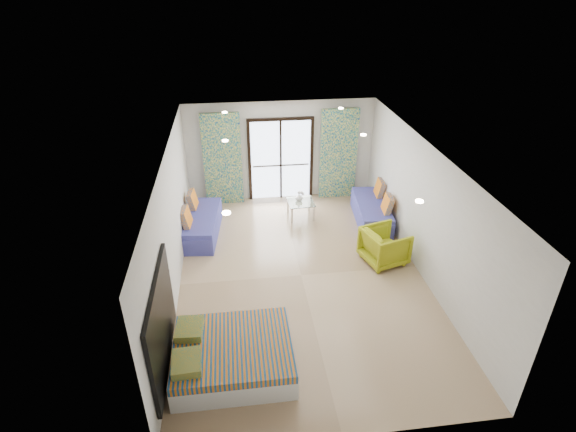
{
  "coord_description": "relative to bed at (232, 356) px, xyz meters",
  "views": [
    {
      "loc": [
        -1.25,
        -7.54,
        5.65
      ],
      "look_at": [
        -0.21,
        0.52,
        1.15
      ],
      "focal_mm": 28.0,
      "sensor_mm": 36.0,
      "label": 1
    }
  ],
  "objects": [
    {
      "name": "balcony_rail",
      "position": [
        1.48,
        6.05,
        0.68
      ],
      "size": [
        1.52,
        0.03,
        0.04
      ],
      "primitive_type": "cube",
      "color": "#595451",
      "rests_on": "balcony_door"
    },
    {
      "name": "downlight_d",
      "position": [
        2.88,
        3.32,
        2.4
      ],
      "size": [
        0.12,
        0.12,
        0.02
      ],
      "primitive_type": "cylinder",
      "color": "#FFE0B2",
      "rests_on": "ceiling"
    },
    {
      "name": "coffee_table",
      "position": [
        1.85,
        4.84,
        0.11
      ],
      "size": [
        0.68,
        0.68,
        0.75
      ],
      "rotation": [
        0.0,
        0.0,
        0.05
      ],
      "color": "silver",
      "rests_on": "floor"
    },
    {
      "name": "vase",
      "position": [
        1.81,
        4.9,
        0.26
      ],
      "size": [
        0.24,
        0.25,
        0.19
      ],
      "primitive_type": "imported",
      "rotation": [
        0.0,
        0.0,
        0.31
      ],
      "color": "white",
      "rests_on": "coffee_table"
    },
    {
      "name": "wall_front",
      "position": [
        1.48,
        -1.43,
        1.08
      ],
      "size": [
        5.0,
        0.01,
        2.7
      ],
      "primitive_type": null,
      "color": "silver",
      "rests_on": "ground"
    },
    {
      "name": "wall_left",
      "position": [
        -1.02,
        2.32,
        1.08
      ],
      "size": [
        0.01,
        7.5,
        2.7
      ],
      "primitive_type": null,
      "color": "silver",
      "rests_on": "ground"
    },
    {
      "name": "wall_back",
      "position": [
        1.48,
        6.07,
        1.08
      ],
      "size": [
        5.0,
        0.01,
        2.7
      ],
      "primitive_type": null,
      "color": "silver",
      "rests_on": "ground"
    },
    {
      "name": "wall_right",
      "position": [
        3.98,
        2.32,
        1.08
      ],
      "size": [
        0.01,
        7.5,
        2.7
      ],
      "primitive_type": null,
      "color": "silver",
      "rests_on": "ground"
    },
    {
      "name": "bed",
      "position": [
        0.0,
        0.0,
        0.0
      ],
      "size": [
        1.87,
        1.53,
        0.65
      ],
      "color": "silver",
      "rests_on": "floor"
    },
    {
      "name": "curtain_right",
      "position": [
        3.03,
        5.89,
        0.98
      ],
      "size": [
        1.0,
        0.1,
        2.5
      ],
      "primitive_type": "cube",
      "color": "silver",
      "rests_on": "floor"
    },
    {
      "name": "daybed_left",
      "position": [
        -0.64,
        4.26,
        0.02
      ],
      "size": [
        0.93,
        1.97,
        0.94
      ],
      "rotation": [
        0.0,
        0.0,
        -0.1
      ],
      "color": "#3C3E90",
      "rests_on": "floor"
    },
    {
      "name": "daybed_right",
      "position": [
        3.59,
        4.37,
        0.02
      ],
      "size": [
        0.92,
        1.96,
        0.94
      ],
      "rotation": [
        0.0,
        0.0,
        -0.1
      ],
      "color": "#3C3E90",
      "rests_on": "floor"
    },
    {
      "name": "floor",
      "position": [
        1.48,
        2.32,
        -0.27
      ],
      "size": [
        5.0,
        7.5,
        0.01
      ],
      "primitive_type": null,
      "color": "#927557",
      "rests_on": "ground"
    },
    {
      "name": "downlight_a",
      "position": [
        0.08,
        0.32,
        2.4
      ],
      "size": [
        0.12,
        0.12,
        0.02
      ],
      "primitive_type": "cylinder",
      "color": "#FFE0B2",
      "rests_on": "ceiling"
    },
    {
      "name": "balcony_door",
      "position": [
        1.48,
        6.05,
        0.99
      ],
      "size": [
        1.76,
        0.08,
        2.28
      ],
      "color": "black",
      "rests_on": "floor"
    },
    {
      "name": "curtain_left",
      "position": [
        -0.07,
        5.89,
        0.98
      ],
      "size": [
        1.0,
        0.1,
        2.5
      ],
      "primitive_type": "cube",
      "color": "silver",
      "rests_on": "floor"
    },
    {
      "name": "armchair",
      "position": [
        3.34,
        2.61,
        0.16
      ],
      "size": [
        1.0,
        1.03,
        0.87
      ],
      "primitive_type": "imported",
      "rotation": [
        0.0,
        0.0,
        1.86
      ],
      "color": "#999F14",
      "rests_on": "floor"
    },
    {
      "name": "switch_plate",
      "position": [
        -0.99,
        1.25,
        0.78
      ],
      "size": [
        0.02,
        0.1,
        0.1
      ],
      "primitive_type": "cube",
      "color": "silver",
      "rests_on": "wall_left"
    },
    {
      "name": "downlight_c",
      "position": [
        0.08,
        3.32,
        2.4
      ],
      "size": [
        0.12,
        0.12,
        0.02
      ],
      "primitive_type": "cylinder",
      "color": "#FFE0B2",
      "rests_on": "ceiling"
    },
    {
      "name": "downlight_e",
      "position": [
        0.08,
        5.32,
        2.4
      ],
      "size": [
        0.12,
        0.12,
        0.02
      ],
      "primitive_type": "cylinder",
      "color": "#FFE0B2",
      "rests_on": "ceiling"
    },
    {
      "name": "ceiling",
      "position": [
        1.48,
        2.32,
        2.43
      ],
      "size": [
        5.0,
        7.5,
        0.01
      ],
      "primitive_type": null,
      "color": "silver",
      "rests_on": "ground"
    },
    {
      "name": "downlight_f",
      "position": [
        2.88,
        5.32,
        2.4
      ],
      "size": [
        0.12,
        0.12,
        0.02
      ],
      "primitive_type": "cylinder",
      "color": "#FFE0B2",
      "rests_on": "ceiling"
    },
    {
      "name": "headboard",
      "position": [
        -0.98,
        0.0,
        0.78
      ],
      "size": [
        0.06,
        2.1,
        1.5
      ],
      "primitive_type": "cube",
      "color": "black",
      "rests_on": "floor"
    },
    {
      "name": "downlight_b",
      "position": [
        2.88,
        0.32,
        2.4
      ],
      "size": [
        0.12,
        0.12,
        0.02
      ],
      "primitive_type": "cylinder",
      "color": "#FFE0B2",
      "rests_on": "ceiling"
    }
  ]
}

